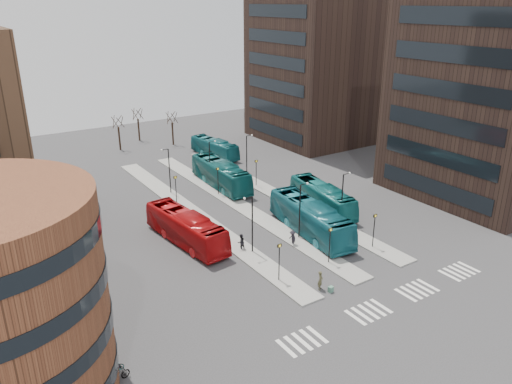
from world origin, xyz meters
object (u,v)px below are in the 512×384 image
red_bus (186,228)px  teal_bus_a (310,218)px  teal_bus_d (215,148)px  commuter_c (292,238)px  teal_bus_c (322,197)px  commuter_b (323,244)px  traveller (320,280)px  bicycle_mid (118,376)px  suitcase (331,289)px  commuter_a (241,242)px  teal_bus_b (221,174)px  bicycle_far (113,367)px

red_bus → teal_bus_a: size_ratio=0.93×
teal_bus_a → red_bus: bearing=163.0°
teal_bus_d → commuter_c: (-8.69, -32.56, -0.63)m
red_bus → teal_bus_c: size_ratio=1.06×
commuter_b → teal_bus_d: bearing=-9.1°
teal_bus_c → traveller: 18.36m
commuter_c → traveller: bearing=-13.8°
teal_bus_a → bicycle_mid: teal_bus_a is taller
suitcase → commuter_b: bearing=50.6°
traveller → commuter_b: 7.39m
teal_bus_d → commuter_a: bearing=-121.0°
commuter_a → bicycle_mid: commuter_a is taller
teal_bus_b → commuter_b: size_ratio=7.83×
red_bus → teal_bus_b: teal_bus_b is taller
teal_bus_a → teal_bus_b: (-0.81, 18.41, -0.04)m
traveller → commuter_c: size_ratio=1.09×
red_bus → commuter_a: 6.13m
red_bus → teal_bus_a: bearing=-30.1°
commuter_b → commuter_c: commuter_c is taller
commuter_a → commuter_b: size_ratio=1.07×
teal_bus_a → bicycle_far: teal_bus_a is taller
teal_bus_b → teal_bus_c: teal_bus_b is taller
commuter_b → traveller: bearing=139.6°
commuter_a → bicycle_mid: (-16.95, -11.73, -0.36)m
teal_bus_b → traveller: (-5.69, -27.84, -0.88)m
teal_bus_b → bicycle_mid: 38.24m
commuter_c → bicycle_far: 23.57m
suitcase → commuter_a: 11.43m
teal_bus_d → bicycle_far: (-30.69, -41.01, -1.07)m
red_bus → teal_bus_b: size_ratio=0.95×
suitcase → teal_bus_a: size_ratio=0.04×
traveller → bicycle_mid: traveller is taller
traveller → bicycle_mid: size_ratio=1.04×
traveller → commuter_c: (3.13, 8.20, -0.07)m
suitcase → commuter_b: size_ratio=0.33×
suitcase → teal_bus_a: (6.00, 10.30, 1.57)m
bicycle_far → commuter_a: bearing=-47.6°
teal_bus_c → traveller: (-12.00, -13.87, -0.71)m
bicycle_far → bicycle_mid: bearing=-169.5°
teal_bus_a → teal_bus_b: 18.43m
teal_bus_a → commuter_a: (-8.41, 0.85, -0.95)m
commuter_b → suitcase: bearing=146.7°
red_bus → teal_bus_a: teal_bus_a is taller
red_bus → teal_bus_a: (12.36, -5.47, 0.13)m
teal_bus_b → commuter_a: (-7.61, -17.56, -0.91)m
teal_bus_c → commuter_c: bearing=-139.1°
teal_bus_a → teal_bus_b: bearing=99.4°
commuter_c → bicycle_mid: size_ratio=0.95×
commuter_b → bicycle_far: 24.51m
teal_bus_c → bicycle_far: (-30.86, -14.13, -1.21)m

